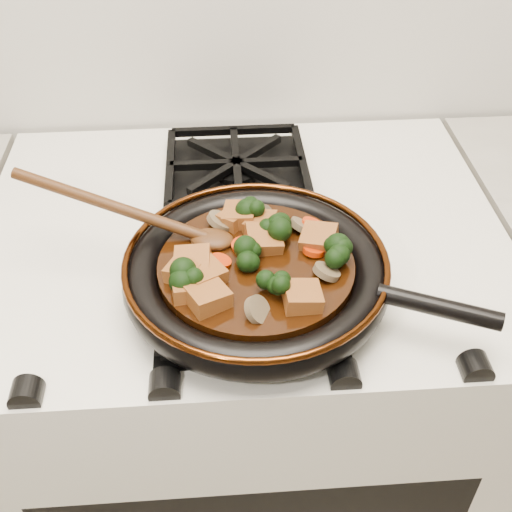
{
  "coord_description": "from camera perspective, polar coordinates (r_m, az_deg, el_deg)",
  "views": [
    {
      "loc": [
        -0.03,
        0.96,
        1.48
      ],
      "look_at": [
        0.01,
        1.55,
        0.97
      ],
      "focal_mm": 45.0,
      "sensor_mm": 36.0,
      "label": 1
    }
  ],
  "objects": [
    {
      "name": "tofu_cube_0",
      "position": [
        0.73,
        4.14,
        -3.69
      ],
      "size": [
        0.04,
        0.04,
        0.03
      ],
      "primitive_type": "cube",
      "rotation": [
        -0.04,
        0.1,
        0.03
      ],
      "color": "brown",
      "rests_on": "braising_sauce"
    },
    {
      "name": "tofu_cube_10",
      "position": [
        0.73,
        -4.31,
        -3.7
      ],
      "size": [
        0.06,
        0.06,
        0.03
      ],
      "primitive_type": "cube",
      "rotation": [
        -0.06,
        0.08,
        0.47
      ],
      "color": "brown",
      "rests_on": "braising_sauce"
    },
    {
      "name": "braising_sauce",
      "position": [
        0.79,
        0.0,
        -1.16
      ],
      "size": [
        0.24,
        0.24,
        0.02
      ],
      "primitive_type": "cylinder",
      "color": "black",
      "rests_on": "skillet"
    },
    {
      "name": "tofu_cube_3",
      "position": [
        0.74,
        -6.17,
        -2.94
      ],
      "size": [
        0.04,
        0.04,
        0.03
      ],
      "primitive_type": "cube",
      "rotation": [
        0.07,
        0.12,
        1.72
      ],
      "color": "brown",
      "rests_on": "braising_sauce"
    },
    {
      "name": "mushroom_slice_0",
      "position": [
        0.76,
        6.3,
        -1.39
      ],
      "size": [
        0.04,
        0.04,
        0.02
      ],
      "primitive_type": "cylinder",
      "rotation": [
        0.44,
        0.0,
        2.01
      ],
      "color": "brown",
      "rests_on": "braising_sauce"
    },
    {
      "name": "tofu_cube_7",
      "position": [
        0.84,
        -2.05,
        3.3
      ],
      "size": [
        0.05,
        0.05,
        0.02
      ],
      "primitive_type": "cube",
      "rotation": [
        -0.08,
        0.06,
        0.85
      ],
      "color": "brown",
      "rests_on": "braising_sauce"
    },
    {
      "name": "tofu_cube_5",
      "position": [
        0.76,
        -6.39,
        -1.5
      ],
      "size": [
        0.05,
        0.05,
        0.03
      ],
      "primitive_type": "cube",
      "rotation": [
        0.09,
        0.12,
        2.72
      ],
      "color": "brown",
      "rests_on": "braising_sauce"
    },
    {
      "name": "tofu_cube_11",
      "position": [
        0.83,
        0.46,
        2.93
      ],
      "size": [
        0.05,
        0.05,
        0.03
      ],
      "primitive_type": "cube",
      "rotation": [
        0.09,
        0.07,
        2.87
      ],
      "color": "brown",
      "rests_on": "braising_sauce"
    },
    {
      "name": "carrot_coin_0",
      "position": [
        0.83,
        5.02,
        2.8
      ],
      "size": [
        0.03,
        0.03,
        0.02
      ],
      "primitive_type": "cylinder",
      "rotation": [
        -0.14,
        0.35,
        0.0
      ],
      "color": "red",
      "rests_on": "braising_sauce"
    },
    {
      "name": "carrot_coin_1",
      "position": [
        0.8,
        5.18,
        0.53
      ],
      "size": [
        0.03,
        0.03,
        0.02
      ],
      "primitive_type": "cylinder",
      "rotation": [
        -0.17,
        0.13,
        0.0
      ],
      "color": "red",
      "rests_on": "braising_sauce"
    },
    {
      "name": "broccoli_floret_0",
      "position": [
        0.84,
        -0.02,
        3.92
      ],
      "size": [
        0.09,
        0.09,
        0.08
      ],
      "primitive_type": null,
      "rotation": [
        -0.2,
        -0.14,
        2.17
      ],
      "color": "black",
      "rests_on": "braising_sauce"
    },
    {
      "name": "carrot_coin_2",
      "position": [
        0.78,
        -3.2,
        -0.49
      ],
      "size": [
        0.03,
        0.03,
        0.02
      ],
      "primitive_type": "cylinder",
      "rotation": [
        -0.08,
        0.3,
        0.0
      ],
      "color": "red",
      "rests_on": "braising_sauce"
    },
    {
      "name": "tofu_cube_6",
      "position": [
        0.84,
        -1.43,
        3.59
      ],
      "size": [
        0.05,
        0.05,
        0.03
      ],
      "primitive_type": "cube",
      "rotation": [
        0.02,
        0.11,
        2.96
      ],
      "color": "brown",
      "rests_on": "braising_sauce"
    },
    {
      "name": "broccoli_floret_1",
      "position": [
        0.78,
        -0.24,
        -0.11
      ],
      "size": [
        0.08,
        0.08,
        0.05
      ],
      "primitive_type": null,
      "rotation": [
        0.05,
        -0.09,
        1.9
      ],
      "color": "black",
      "rests_on": "braising_sauce"
    },
    {
      "name": "carrot_coin_3",
      "position": [
        0.8,
        -1.23,
        0.95
      ],
      "size": [
        0.03,
        0.03,
        0.01
      ],
      "primitive_type": "cylinder",
      "rotation": [
        0.1,
        -0.11,
        0.0
      ],
      "color": "red",
      "rests_on": "braising_sauce"
    },
    {
      "name": "broccoli_floret_3",
      "position": [
        0.74,
        1.97,
        -2.54
      ],
      "size": [
        0.07,
        0.07,
        0.06
      ],
      "primitive_type": null,
      "rotation": [
        0.04,
        -0.03,
        0.87
      ],
      "color": "black",
      "rests_on": "braising_sauce"
    },
    {
      "name": "mushroom_slice_4",
      "position": [
        0.84,
        0.5,
        3.64
      ],
      "size": [
        0.04,
        0.03,
        0.03
      ],
      "primitive_type": "cylinder",
      "rotation": [
        0.97,
        0.0,
        0.4
      ],
      "color": "brown",
      "rests_on": "braising_sauce"
    },
    {
      "name": "tofu_cube_2",
      "position": [
        0.8,
        0.68,
        1.37
      ],
      "size": [
        0.05,
        0.05,
        0.03
      ],
      "primitive_type": "cube",
      "rotation": [
        0.11,
        0.11,
        0.09
      ],
      "color": "brown",
      "rests_on": "braising_sauce"
    },
    {
      "name": "tofu_cube_8",
      "position": [
        0.76,
        -4.69,
        -1.68
      ],
      "size": [
        0.06,
        0.06,
        0.03
      ],
      "primitive_type": "cube",
      "rotation": [
        0.07,
        -0.01,
        2.12
      ],
      "color": "brown",
      "rests_on": "braising_sauce"
    },
    {
      "name": "broccoli_floret_4",
      "position": [
        0.81,
        1.98,
        2.2
      ],
      "size": [
        0.08,
        0.08,
        0.07
      ],
      "primitive_type": null,
      "rotation": [
        -0.19,
        0.07,
        2.77
      ],
      "color": "black",
      "rests_on": "braising_sauce"
    },
    {
      "name": "tofu_cube_1",
      "position": [
        0.77,
        -5.65,
        -0.78
      ],
      "size": [
        0.05,
        0.05,
        0.03
      ],
      "primitive_type": "cube",
      "rotation": [
        -0.11,
        0.08,
        3.08
      ],
      "color": "brown",
      "rests_on": "braising_sauce"
    },
    {
      "name": "mushroom_slice_1",
      "position": [
        0.84,
        -3.14,
        3.11
      ],
      "size": [
        0.04,
        0.04,
        0.03
      ],
      "primitive_type": "cylinder",
      "rotation": [
        0.51,
        0.0,
        1.74
      ],
      "color": "brown",
      "rests_on": "braising_sauce"
    },
    {
      "name": "broccoli_floret_2",
      "position": [
        0.74,
        -5.88,
        -2.47
      ],
      "size": [
        0.09,
        0.09,
        0.05
      ],
      "primitive_type": null,
      "rotation": [
        0.01,
        -0.03,
        0.73
      ],
      "color": "black",
      "rests_on": "braising_sauce"
    },
    {
      "name": "stove",
      "position": [
        1.26,
        -0.99,
        -13.89
      ],
      "size": [
        0.76,
        0.6,
        0.9
      ],
      "primitive_type": "cube",
      "color": "white",
      "rests_on": "ground"
    },
    {
      "name": "broccoli_floret_5",
      "position": [
        0.78,
        6.97,
        -0.01
      ],
      "size": [
        0.08,
        0.09,
        0.06
      ],
      "primitive_type": null,
      "rotation": [
        0.1,
        0.11,
        2.16
      ],
      "color": "black",
      "rests_on": "braising_sauce"
    },
    {
      "name": "tofu_cube_4",
      "position": [
        0.82,
        0.52,
        2.6
      ],
      "size": [
        0.05,
        0.05,
        0.02
      ],
      "primitive_type": "cube",
      "rotation": [
        -0.04,
        -0.03,
        0.89
      ],
      "color": "brown",
      "rests_on": "braising_sauce"
    },
    {
      "name": "skillet",
      "position": [
        0.79,
        0.15,
        -1.47
      ],
      "size": [
        0.43,
        0.33,
        0.05
      ],
      "rotation": [
        0.0,
        0.0,
        -0.42
      ],
      "color": "black",
      "rests_on": "burner_grate_front"
    },
    {
      "name": "mushroom_slice_3",
      "position": [
        0.83,
        4.0,
        2.73
      ],
      "size": [
        0.04,
        0.04,
        0.02
      ],
      "primitive_type": "cylinder",
      "rotation": [
        0.56,
        0.0,
        2.01
      ],
      "color": "brown",
      "rests_on": "braising_sauce"
    },
    {
      "name": "wooden_spoon",
      "position": [
        0.82,
        -9.11,
        3.21
      ],
      "size": [
        0.16,
        0.07,
        0.26
      ],
      "rotation": [
        0.0,
        0.0,
        2.87
      ],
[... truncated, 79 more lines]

